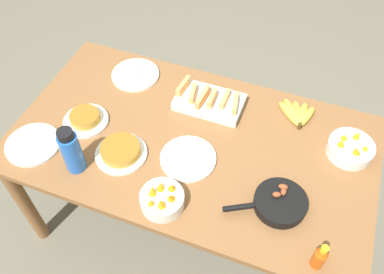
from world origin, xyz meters
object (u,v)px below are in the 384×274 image
Objects in this scene: melon_tray at (208,101)px; empty_plate_far_right at (33,145)px; frittata_plate_side at (85,119)px; hot_sauce_bottle at (320,257)px; frittata_plate_center at (121,151)px; banana_bunch at (297,114)px; empty_plate_far_left at (135,75)px; fruit_bowl_mango at (162,199)px; fruit_bowl_citrus at (350,148)px; water_bottle at (71,151)px; skillet at (279,203)px; empty_plate_near_front at (188,159)px.

melon_tray is 1.32× the size of empty_plate_far_right.
hot_sauce_bottle is (1.18, -0.31, 0.04)m from frittata_plate_side.
frittata_plate_side is at bearing 155.12° from frittata_plate_center.
empty_plate_far_right is at bearing -141.73° from melon_tray.
banana_bunch is 0.79× the size of empty_plate_far_left.
frittata_plate_center is 0.95m from hot_sauce_bottle.
fruit_bowl_mango is 0.89m from fruit_bowl_citrus.
water_bottle reaches higher than empty_plate_far_right.
frittata_plate_center is 0.93× the size of empty_plate_far_left.
frittata_plate_center is at bearing 13.56° from empty_plate_far_right.
empty_plate_far_left is 1.31m from hot_sauce_bottle.
skillet is at bearing -86.91° from banana_bunch.
water_bottle is (-0.89, -0.12, 0.09)m from skillet.
melon_tray reaches higher than empty_plate_far_left.
fruit_bowl_mango is (-0.02, -0.25, 0.03)m from empty_plate_near_front.
hot_sauce_bottle is (0.93, -0.20, 0.04)m from frittata_plate_center.
frittata_plate_side reaches higher than empty_plate_far_right.
hot_sauce_bottle is (1.34, -0.10, 0.05)m from empty_plate_far_right.
frittata_plate_center is (-0.27, -0.44, -0.01)m from melon_tray.
melon_tray is 1.38× the size of water_bottle.
water_bottle is 1.71× the size of hot_sauce_bottle.
frittata_plate_center is 0.93× the size of empty_plate_near_front.
hot_sauce_bottle is at bearing -32.54° from empty_plate_far_left.
skillet is 1.28× the size of empty_plate_far_right.
hot_sauce_bottle is (0.66, -0.63, 0.03)m from melon_tray.
banana_bunch is 0.30m from fruit_bowl_citrus.
banana_bunch is 1.04m from frittata_plate_side.
fruit_bowl_mango is 0.75× the size of water_bottle.
hot_sauce_bottle is at bearing -94.55° from fruit_bowl_citrus.
melon_tray is at bearing 38.27° from empty_plate_far_right.
banana_bunch is at bearing 107.15° from hot_sauce_bottle.
empty_plate_near_front is 0.51m from water_bottle.
banana_bunch is at bearing 58.16° from fruit_bowl_mango.
fruit_bowl_citrus is 1.45× the size of hot_sauce_bottle.
banana_bunch is 0.97× the size of fruit_bowl_citrus.
water_bottle is at bearing -143.12° from banana_bunch.
frittata_plate_center is 1.09× the size of frittata_plate_side.
frittata_plate_side is 1.06× the size of fruit_bowl_citrus.
water_bottle reaches higher than empty_plate_near_front.
fruit_bowl_mango is (0.53, -0.29, 0.02)m from frittata_plate_side.
skillet is (0.47, -0.44, -0.01)m from melon_tray.
skillet is at bearing -11.52° from empty_plate_near_front.
frittata_plate_center is 0.28m from frittata_plate_side.
empty_plate_near_front is 0.74m from fruit_bowl_citrus.
empty_plate_far_left is (-0.44, 0.07, -0.02)m from melon_tray.
fruit_bowl_citrus is at bearing 85.45° from hot_sauce_bottle.
water_bottle reaches higher than banana_bunch.
melon_tray is at bearing 136.12° from hot_sauce_bottle.
frittata_plate_side is at bearing 111.52° from water_bottle.
melon_tray reaches higher than empty_plate_near_front.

